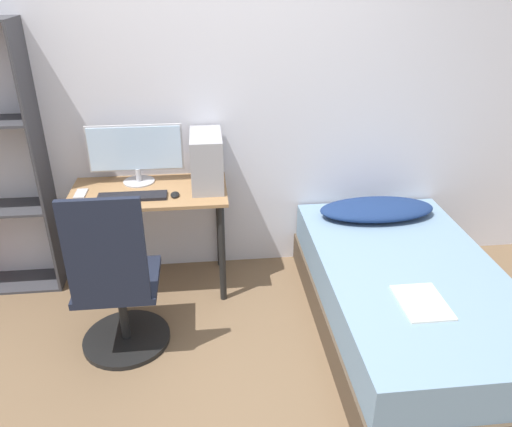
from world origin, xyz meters
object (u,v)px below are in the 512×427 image
Objects in this scene: bed at (407,300)px; office_chair at (118,293)px; monitor at (136,152)px; keyboard at (132,196)px; pc_tower at (207,160)px.

office_chair is at bearing 179.61° from bed.
monitor is 0.33m from keyboard.
office_chair is 1.72m from bed.
monitor is at bearing 153.59° from bed.
pc_tower reaches higher than bed.
keyboard is at bearing -93.59° from monitor.
keyboard reaches higher than bed.
office_chair is at bearing -96.21° from keyboard.
monitor is at bearing 86.41° from keyboard.
monitor is (-1.63, 0.81, 0.73)m from bed.
office_chair is 0.98m from monitor.
monitor reaches higher than pc_tower.
bed is 1.53m from pc_tower.
monitor is 1.44× the size of keyboard.
bed is 1.82m from keyboard.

